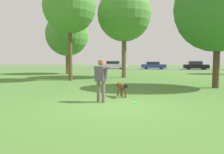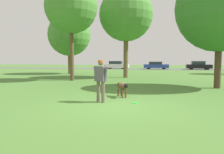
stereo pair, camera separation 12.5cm
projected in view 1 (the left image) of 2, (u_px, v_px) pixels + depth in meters
The scene contains 12 objects.
ground_plane at pixel (116, 106), 7.47m from camera, with size 120.00×120.00×0.00m, color #4C7A33.
far_road_strip at pixel (151, 69), 37.55m from camera, with size 120.00×6.00×0.01m.
person at pixel (101, 77), 8.10m from camera, with size 0.67×0.39×1.57m.
dog at pixel (122, 87), 9.25m from camera, with size 0.71×0.99×0.62m.
frisbee at pixel (135, 103), 8.01m from camera, with size 0.22×0.22×0.02m.
tree_near_right at pixel (218, 8), 11.95m from camera, with size 4.79×4.79×6.80m.
tree_mid_center at pixel (124, 15), 19.16m from camera, with size 4.72×4.72×7.92m.
tree_near_left at pixel (70, 7), 16.28m from camera, with size 3.94×3.94×7.51m.
tree_far_left at pixel (67, 35), 24.39m from camera, with size 4.77×4.77×6.80m.
parked_car_white at pixel (114, 65), 38.90m from camera, with size 4.30×1.80×1.36m.
parked_car_blue at pixel (154, 65), 37.18m from camera, with size 4.17×1.75×1.27m.
parked_car_black at pixel (196, 65), 35.68m from camera, with size 3.90×1.76×1.37m.
Camera 1 is at (1.45, -7.23, 1.58)m, focal length 35.00 mm.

